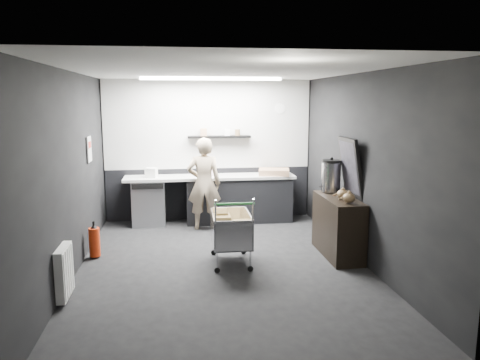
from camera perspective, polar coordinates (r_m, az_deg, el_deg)
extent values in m
plane|color=black|center=(6.73, -2.09, -10.41)|extent=(5.50, 5.50, 0.00)
plane|color=silver|center=(6.33, -2.24, 13.20)|extent=(5.50, 5.50, 0.00)
plane|color=black|center=(9.11, -3.85, 3.64)|extent=(5.50, 0.00, 5.50)
plane|color=black|center=(3.72, 1.99, -5.40)|extent=(5.50, 0.00, 5.50)
plane|color=black|center=(6.51, -19.96, 0.60)|extent=(0.00, 5.50, 5.50)
plane|color=black|center=(6.87, 14.67, 1.33)|extent=(0.00, 5.50, 5.50)
cube|color=silver|center=(9.05, -3.88, 6.78)|extent=(3.95, 0.02, 1.70)
cube|color=black|center=(9.22, -3.78, -1.63)|extent=(3.95, 0.02, 1.00)
cube|color=black|center=(8.97, -2.54, 5.29)|extent=(1.20, 0.22, 0.04)
cylinder|color=white|center=(9.23, 4.91, 8.69)|extent=(0.20, 0.03, 0.20)
cube|color=silver|center=(7.75, -17.91, 3.59)|extent=(0.02, 0.30, 0.40)
cube|color=red|center=(7.74, -17.90, 4.11)|extent=(0.02, 0.22, 0.10)
cube|color=white|center=(5.89, -20.65, -10.45)|extent=(0.10, 0.50, 0.60)
cube|color=white|center=(8.17, -3.52, 12.21)|extent=(2.40, 0.20, 0.04)
cube|color=black|center=(8.99, -0.14, -2.40)|extent=(2.00, 0.56, 0.85)
cube|color=silver|center=(8.85, -3.67, 0.35)|extent=(3.20, 0.60, 0.05)
cube|color=#9EA0A5|center=(8.93, -11.03, -2.66)|extent=(0.60, 0.58, 0.85)
cube|color=black|center=(8.56, -11.22, -0.77)|extent=(0.56, 0.02, 0.10)
imported|color=beige|center=(8.40, -4.41, -0.46)|extent=(0.63, 0.44, 1.66)
cube|color=silver|center=(6.75, -1.11, -7.63)|extent=(0.55, 0.83, 0.02)
cube|color=silver|center=(6.67, -3.33, -6.00)|extent=(0.03, 0.83, 0.44)
cube|color=silver|center=(6.72, 1.08, -5.85)|extent=(0.03, 0.83, 0.44)
cube|color=silver|center=(6.30, -0.69, -6.91)|extent=(0.54, 0.03, 0.44)
cube|color=silver|center=(7.08, -1.49, -5.05)|extent=(0.54, 0.03, 0.44)
cylinder|color=silver|center=(6.42, -2.76, -9.86)|extent=(0.02, 0.02, 0.29)
cylinder|color=silver|center=(6.47, 1.32, -9.69)|extent=(0.02, 0.02, 0.29)
cylinder|color=silver|center=(7.12, -3.29, -7.85)|extent=(0.02, 0.02, 0.29)
cylinder|color=silver|center=(7.17, 0.37, -7.72)|extent=(0.02, 0.02, 0.29)
cylinder|color=green|center=(6.13, -0.63, -2.93)|extent=(0.54, 0.04, 0.03)
cube|color=olive|center=(6.78, -2.19, -5.86)|extent=(0.24, 0.30, 0.37)
cube|color=olive|center=(6.60, 0.19, -6.44)|extent=(0.22, 0.28, 0.33)
cylinder|color=black|center=(6.46, -2.75, -10.92)|extent=(0.08, 0.03, 0.08)
cylinder|color=black|center=(7.16, -3.28, -8.82)|extent=(0.08, 0.03, 0.08)
cylinder|color=black|center=(6.51, 1.31, -10.74)|extent=(0.08, 0.03, 0.08)
cylinder|color=black|center=(7.21, 0.37, -8.67)|extent=(0.08, 0.03, 0.08)
cube|color=black|center=(7.18, 11.86, -5.58)|extent=(0.44, 1.18, 0.89)
cylinder|color=silver|center=(7.40, 11.03, 0.38)|extent=(0.30, 0.30, 0.45)
cylinder|color=black|center=(7.37, 11.10, 2.27)|extent=(0.30, 0.30, 0.04)
sphere|color=black|center=(7.36, 11.11, 2.57)|extent=(0.05, 0.05, 0.05)
ellipsoid|color=brown|center=(6.93, 12.42, -1.72)|extent=(0.18, 0.18, 0.14)
ellipsoid|color=brown|center=(6.70, 13.14, -2.14)|extent=(0.18, 0.18, 0.14)
cube|color=black|center=(7.11, 13.36, 1.52)|extent=(0.20, 0.69, 0.88)
cube|color=black|center=(7.10, 13.17, 1.52)|extent=(0.14, 0.59, 0.76)
cylinder|color=red|center=(7.30, -17.31, -7.24)|extent=(0.16, 0.16, 0.43)
cone|color=black|center=(7.23, -17.41, -5.42)|extent=(0.11, 0.11, 0.06)
cylinder|color=black|center=(7.22, -17.43, -5.09)|extent=(0.03, 0.03, 0.06)
cube|color=#A87C59|center=(8.95, 4.16, 0.99)|extent=(0.65, 0.54, 0.11)
cylinder|color=white|center=(8.83, -3.70, 1.18)|extent=(0.21, 0.21, 0.21)
cube|color=white|center=(8.77, -10.76, 0.88)|extent=(0.24, 0.21, 0.18)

